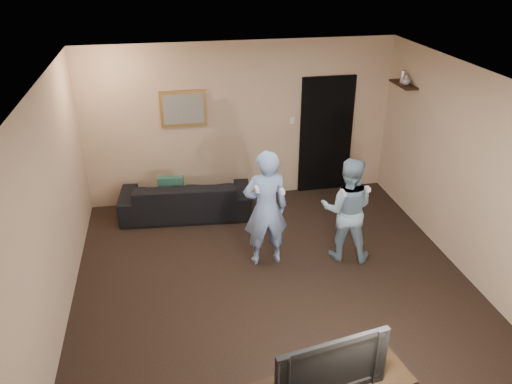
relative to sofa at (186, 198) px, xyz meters
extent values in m
plane|color=black|center=(0.97, -1.98, -0.30)|extent=(5.00, 5.00, 0.00)
cube|color=silver|center=(0.97, -1.98, 2.30)|extent=(5.00, 5.00, 0.04)
cube|color=tan|center=(0.97, 0.52, 1.00)|extent=(5.00, 0.04, 2.60)
cube|color=tan|center=(0.97, -4.48, 1.00)|extent=(5.00, 0.04, 2.60)
cube|color=tan|center=(-1.53, -1.98, 1.00)|extent=(0.04, 5.00, 2.60)
cube|color=tan|center=(3.47, -1.98, 1.00)|extent=(0.04, 5.00, 2.60)
imported|color=black|center=(0.00, 0.00, 0.00)|extent=(2.10, 0.96, 0.60)
cube|color=#164339|center=(-0.22, 0.00, 0.18)|extent=(0.40, 0.17, 0.39)
cube|color=olive|center=(0.07, 0.50, 1.30)|extent=(0.72, 0.05, 0.57)
cube|color=slate|center=(0.07, 0.47, 1.30)|extent=(0.62, 0.01, 0.47)
cube|color=black|center=(2.42, 0.49, 0.70)|extent=(0.90, 0.06, 2.00)
cube|color=silver|center=(1.82, 0.50, 1.00)|extent=(0.08, 0.02, 0.12)
cube|color=black|center=(3.36, -0.18, 1.69)|extent=(0.20, 0.60, 0.03)
imported|color=#A7A7AC|center=(3.36, -0.24, 1.78)|extent=(0.14, 0.14, 0.14)
cylinder|color=silver|center=(3.36, -0.11, 1.80)|extent=(0.06, 0.06, 0.18)
imported|color=black|center=(0.92, -4.19, 0.52)|extent=(1.01, 0.30, 0.58)
imported|color=#7EA0DA|center=(0.97, -1.52, 0.51)|extent=(0.59, 0.39, 1.62)
cube|color=white|center=(0.81, -1.74, 0.92)|extent=(0.04, 0.14, 0.04)
cube|color=white|center=(1.13, -1.74, 0.86)|extent=(0.05, 0.09, 0.05)
imported|color=#83A6BF|center=(2.06, -1.60, 0.43)|extent=(0.86, 0.77, 1.46)
cube|color=white|center=(1.90, -1.82, 0.81)|extent=(0.04, 0.14, 0.04)
cube|color=white|center=(2.22, -1.82, 0.83)|extent=(0.05, 0.09, 0.05)
camera|label=1|loc=(-0.23, -7.09, 3.62)|focal=35.00mm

